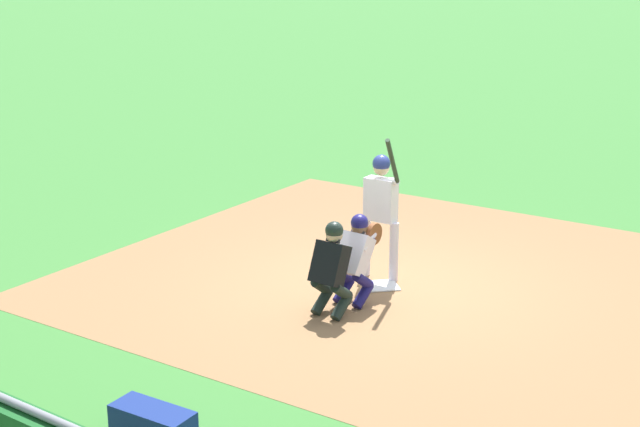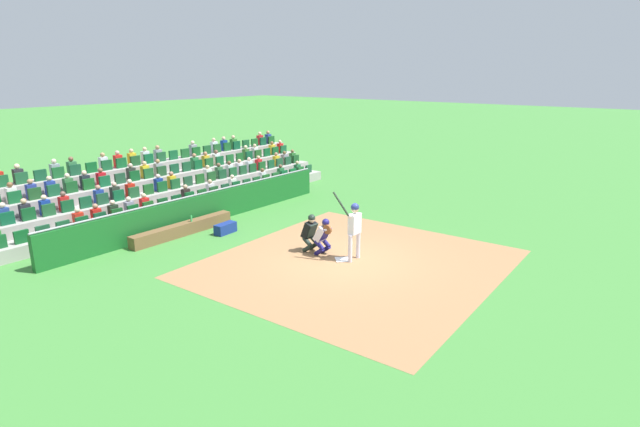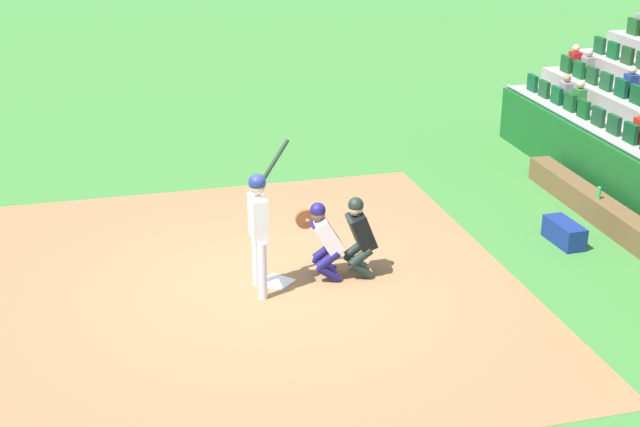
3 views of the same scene
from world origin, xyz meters
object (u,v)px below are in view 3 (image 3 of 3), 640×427
at_px(dugout_bench, 591,204).
at_px(water_bottle_on_bench, 599,193).
at_px(home_plate_marker, 276,282).
at_px(equipment_duffel_bag, 564,233).
at_px(batter_at_plate, 259,219).
at_px(catcher_crouching, 323,235).
at_px(home_plate_umpire, 359,233).

xyz_separation_m(dugout_bench, water_bottle_on_bench, (-0.33, 0.08, 0.33)).
relative_size(home_plate_marker, equipment_duffel_bag, 0.52).
relative_size(batter_at_plate, catcher_crouching, 1.76).
distance_m(home_plate_marker, water_bottle_on_bench, 6.09).
relative_size(batter_at_plate, water_bottle_on_bench, 10.08).
distance_m(home_plate_marker, equipment_duffel_bag, 4.98).
bearing_deg(batter_at_plate, dugout_bench, -75.25).
height_order(home_plate_marker, catcher_crouching, catcher_crouching).
xyz_separation_m(home_plate_umpire, dugout_bench, (1.45, -4.75, -0.49)).
height_order(home_plate_umpire, equipment_duffel_bag, home_plate_umpire).
height_order(dugout_bench, water_bottle_on_bench, water_bottle_on_bench).
bearing_deg(batter_at_plate, water_bottle_on_bench, -77.94).
xyz_separation_m(catcher_crouching, water_bottle_on_bench, (1.10, -5.23, -0.15)).
xyz_separation_m(batter_at_plate, dugout_bench, (1.66, -6.32, -0.94)).
bearing_deg(water_bottle_on_bench, batter_at_plate, 102.06).
bearing_deg(home_plate_marker, equipment_duffel_bag, -85.46).
distance_m(water_bottle_on_bench, equipment_duffel_bag, 1.29).
distance_m(home_plate_umpire, equipment_duffel_bag, 3.73).
height_order(catcher_crouching, home_plate_umpire, home_plate_umpire).
relative_size(dugout_bench, water_bottle_on_bench, 19.16).
bearing_deg(equipment_duffel_bag, water_bottle_on_bench, -57.60).
height_order(catcher_crouching, equipment_duffel_bag, catcher_crouching).
xyz_separation_m(catcher_crouching, dugout_bench, (1.43, -5.30, -0.48)).
bearing_deg(catcher_crouching, batter_at_plate, 103.06).
height_order(catcher_crouching, dugout_bench, catcher_crouching).
bearing_deg(water_bottle_on_bench, equipment_duffel_bag, 125.92).
xyz_separation_m(home_plate_umpire, water_bottle_on_bench, (1.12, -4.67, -0.16)).
relative_size(home_plate_umpire, water_bottle_on_bench, 5.89).
xyz_separation_m(home_plate_marker, dugout_bench, (1.45, -6.04, 0.20)).
xyz_separation_m(home_plate_marker, catcher_crouching, (0.02, -0.73, 0.69)).
bearing_deg(batter_at_plate, equipment_duffel_bag, -83.38).
bearing_deg(dugout_bench, water_bottle_on_bench, 166.94).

